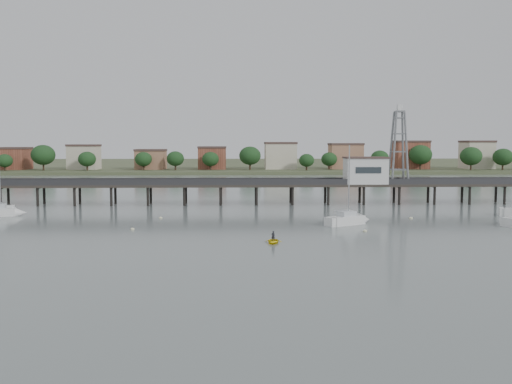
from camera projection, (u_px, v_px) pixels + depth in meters
ground_plane at (243, 276)px, 51.95m from camera, size 500.00×500.00×0.00m
pier at (238, 185)px, 111.36m from camera, size 150.00×5.00×5.50m
pier_building at (365, 170)px, 112.02m from camera, size 8.40×5.40×5.30m
lattice_tower at (399, 148)px, 111.87m from camera, size 3.20×3.20×15.50m
sailboat_b at (5, 212)px, 93.98m from camera, size 7.13×3.56×11.47m
sailboat_c at (352, 220)px, 84.67m from camera, size 7.47×5.69×12.34m
white_tender at (4, 208)px, 102.30m from camera, size 3.69×2.53×1.32m
yellow_dinghy at (273, 243)px, 68.89m from camera, size 2.12×0.84×2.88m
dinghy_occupant at (273, 243)px, 68.89m from camera, size 0.68×1.28×0.29m
mooring_buoys at (259, 224)px, 84.13m from camera, size 80.21×15.14×0.39m
far_shore at (237, 164)px, 290.39m from camera, size 500.00×170.00×10.40m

